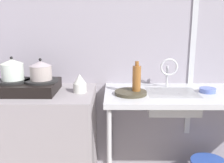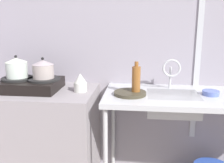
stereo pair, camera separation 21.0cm
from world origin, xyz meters
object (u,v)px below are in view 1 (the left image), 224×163
object	(u,v)px
bottle_by_sink	(137,80)
pot_on_right_burner	(41,70)
small_bowl_on_drainboard	(208,90)
frying_pan	(131,93)
faucet	(169,69)
sink_basin	(172,102)
percolator	(80,84)
pot_on_left_burner	(12,69)
stove	(28,86)

from	to	relation	value
bottle_by_sink	pot_on_right_burner	bearing A→B (deg)	176.86
small_bowl_on_drainboard	frying_pan	bearing A→B (deg)	-174.48
pot_on_right_burner	faucet	size ratio (longest dim) A/B	0.67
sink_basin	small_bowl_on_drainboard	size ratio (longest dim) A/B	3.15
percolator	small_bowl_on_drainboard	size ratio (longest dim) A/B	1.16
sink_basin	pot_on_right_burner	bearing A→B (deg)	179.92
faucet	bottle_by_sink	world-z (taller)	same
faucet	small_bowl_on_drainboard	size ratio (longest dim) A/B	2.02
percolator	faucet	size ratio (longest dim) A/B	0.57
pot_on_right_burner	faucet	world-z (taller)	pot_on_right_burner
pot_on_left_burner	sink_basin	bearing A→B (deg)	-0.07
pot_on_right_burner	sink_basin	distance (m)	1.11
sink_basin	percolator	bearing A→B (deg)	179.96
faucet	bottle_by_sink	distance (m)	0.35
frying_pan	percolator	bearing A→B (deg)	172.29
sink_basin	faucet	xyz separation A→B (m)	(-0.01, 0.14, 0.25)
pot_on_left_burner	percolator	xyz separation A→B (m)	(0.55, -0.00, -0.12)
pot_on_right_burner	sink_basin	bearing A→B (deg)	-0.08
faucet	percolator	bearing A→B (deg)	-169.81
percolator	pot_on_right_burner	bearing A→B (deg)	179.81
pot_on_right_burner	faucet	bearing A→B (deg)	7.18
stove	faucet	world-z (taller)	faucet
percolator	sink_basin	world-z (taller)	percolator
pot_on_right_burner	percolator	bearing A→B (deg)	-0.19
percolator	frying_pan	world-z (taller)	percolator
sink_basin	frying_pan	xyz separation A→B (m)	(-0.35, -0.06, 0.09)
stove	percolator	bearing A→B (deg)	-0.14
percolator	small_bowl_on_drainboard	bearing A→B (deg)	0.29
faucet	small_bowl_on_drainboard	xyz separation A→B (m)	(0.30, -0.13, -0.16)
small_bowl_on_drainboard	bottle_by_sink	distance (m)	0.60
percolator	bottle_by_sink	xyz separation A→B (m)	(0.46, -0.04, 0.04)
stove	faucet	size ratio (longest dim) A/B	1.89
bottle_by_sink	faucet	bearing A→B (deg)	31.28
faucet	bottle_by_sink	size ratio (longest dim) A/B	1.00
stove	small_bowl_on_drainboard	xyz separation A→B (m)	(1.49, 0.00, -0.03)
pot_on_left_burner	sink_basin	xyz separation A→B (m)	(1.31, -0.00, -0.27)
percolator	faucet	xyz separation A→B (m)	(0.75, 0.14, 0.10)
stove	bottle_by_sink	xyz separation A→B (m)	(0.89, -0.04, 0.07)
frying_pan	bottle_by_sink	bearing A→B (deg)	17.75
stove	small_bowl_on_drainboard	size ratio (longest dim) A/B	3.82
small_bowl_on_drainboard	pot_on_left_burner	bearing A→B (deg)	-179.84
stove	sink_basin	size ratio (longest dim) A/B	1.21
pot_on_right_burner	stove	bearing A→B (deg)	-180.00
sink_basin	faucet	world-z (taller)	faucet
small_bowl_on_drainboard	bottle_by_sink	world-z (taller)	bottle_by_sink
pot_on_right_burner	bottle_by_sink	xyz separation A→B (m)	(0.78, -0.04, -0.07)
stove	pot_on_left_burner	bearing A→B (deg)	180.00
stove	frying_pan	bearing A→B (deg)	-3.88
pot_on_left_burner	bottle_by_sink	bearing A→B (deg)	-2.42
pot_on_left_burner	frying_pan	xyz separation A→B (m)	(0.96, -0.06, -0.18)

